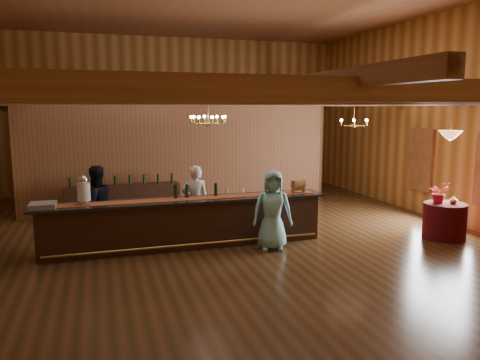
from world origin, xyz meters
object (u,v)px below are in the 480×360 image
object	(u,v)px
raffle_drum	(298,185)
guest	(272,210)
backbar_shelf	(123,201)
chandelier_right	(354,122)
beverage_dispenser	(84,191)
pendant_lamp	(450,135)
staff_second	(96,205)
chandelier_left	(208,119)
round_table	(444,221)
bartender	(195,202)
tasting_bar	(186,222)
floor_plant	(236,183)

from	to	relation	value
raffle_drum	guest	xyz separation A→B (m)	(-0.90, -0.70, -0.38)
backbar_shelf	chandelier_right	size ratio (longest dim) A/B	3.92
beverage_dispenser	pendant_lamp	distance (m)	8.08
raffle_drum	staff_second	xyz separation A→B (m)	(-4.50, 0.80, -0.35)
chandelier_left	chandelier_right	distance (m)	4.37
round_table	bartender	xyz separation A→B (m)	(-5.51, 1.74, 0.44)
tasting_bar	guest	world-z (taller)	guest
pendant_lamp	guest	bearing A→B (deg)	174.83
raffle_drum	chandelier_left	distance (m)	2.57
backbar_shelf	chandelier_left	size ratio (longest dim) A/B	3.92
backbar_shelf	guest	distance (m)	5.01
tasting_bar	chandelier_right	bearing A→B (deg)	15.43
chandelier_left	bartender	size ratio (longest dim) A/B	0.47
pendant_lamp	floor_plant	size ratio (longest dim) A/B	0.68
tasting_bar	bartender	distance (m)	0.79
chandelier_right	bartender	bearing A→B (deg)	-170.68
chandelier_right	staff_second	world-z (taller)	chandelier_right
raffle_drum	backbar_shelf	size ratio (longest dim) A/B	0.11
raffle_drum	round_table	size ratio (longest dim) A/B	0.36
bartender	guest	size ratio (longest dim) A/B	1.00
bartender	raffle_drum	bearing A→B (deg)	173.51
beverage_dispenser	round_table	size ratio (longest dim) A/B	0.63
chandelier_right	bartender	xyz separation A→B (m)	(-4.51, -0.74, -1.77)
raffle_drum	pendant_lamp	world-z (taller)	pendant_lamp
staff_second	guest	distance (m)	3.89
raffle_drum	beverage_dispenser	bearing A→B (deg)	179.17
round_table	bartender	bearing A→B (deg)	162.50
floor_plant	chandelier_left	bearing A→B (deg)	-114.98
backbar_shelf	raffle_drum	bearing A→B (deg)	-47.30
backbar_shelf	staff_second	distance (m)	2.72
beverage_dispenser	staff_second	bearing A→B (deg)	73.70
beverage_dispenser	pendant_lamp	bearing A→B (deg)	-8.19
pendant_lamp	floor_plant	distance (m)	6.52
chandelier_right	staff_second	distance (m)	6.96
tasting_bar	backbar_shelf	distance (m)	3.54
backbar_shelf	pendant_lamp	bearing A→B (deg)	-37.96
staff_second	tasting_bar	bearing A→B (deg)	131.54
chandelier_left	tasting_bar	bearing A→B (deg)	-150.29
raffle_drum	staff_second	size ratio (longest dim) A/B	0.19
raffle_drum	floor_plant	world-z (taller)	raffle_drum
beverage_dispenser	tasting_bar	bearing A→B (deg)	-1.03
round_table	pendant_lamp	bearing A→B (deg)	90.00
backbar_shelf	pendant_lamp	xyz separation A→B (m)	(7.00, -4.46, 1.96)
round_table	tasting_bar	bearing A→B (deg)	169.32
backbar_shelf	chandelier_left	xyz separation A→B (m)	(1.75, -3.01, 2.31)
backbar_shelf	bartender	distance (m)	3.13
beverage_dispenser	guest	distance (m)	3.92
guest	bartender	bearing A→B (deg)	150.01
pendant_lamp	bartender	xyz separation A→B (m)	(-5.51, 1.74, -1.55)
raffle_drum	round_table	xyz separation A→B (m)	(3.22, -1.07, -0.82)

